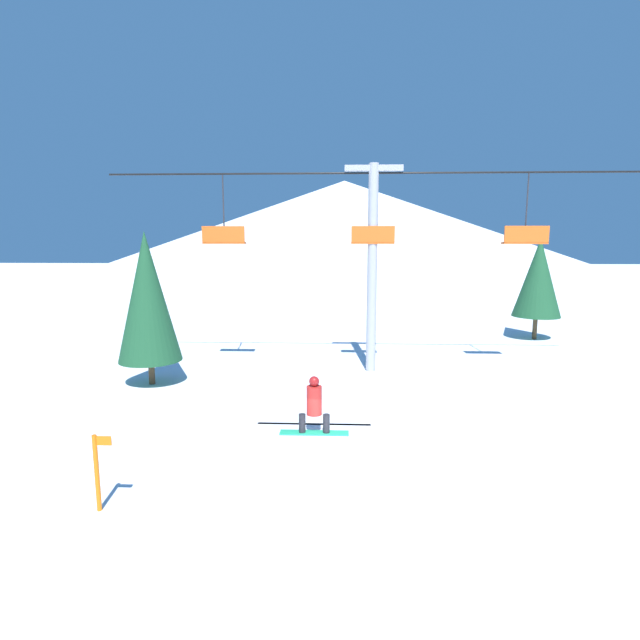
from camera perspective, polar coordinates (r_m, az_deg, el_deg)
The scene contains 8 objects.
ground_plane at distance 10.14m, azimuth 4.78°, elevation -24.92°, with size 220.00×220.00×0.00m, color white.
mountain_ridge at distance 82.65m, azimuth 2.78°, elevation 10.45°, with size 85.17×85.17×14.96m.
snow_ramp at distance 10.01m, azimuth -1.20°, elevation -19.61°, with size 2.46×3.24×1.71m.
snowboarder at distance 10.36m, azimuth -0.67°, elevation -9.82°, with size 1.42×0.31×1.22m.
chairlift at distance 21.27m, azimuth 6.02°, elevation 7.86°, with size 22.17×0.44×8.77m.
pine_tree_near at distance 20.41m, azimuth -19.12°, elevation 2.50°, with size 2.43×2.43×6.01m.
pine_tree_far at distance 30.83m, azimuth 23.68°, elevation 4.46°, with size 2.64×2.64×5.78m.
trail_marker at distance 11.85m, azimuth -24.10°, elevation -15.44°, with size 0.41×0.10×1.68m.
Camera 1 is at (-0.41, -8.39, 5.68)m, focal length 28.00 mm.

